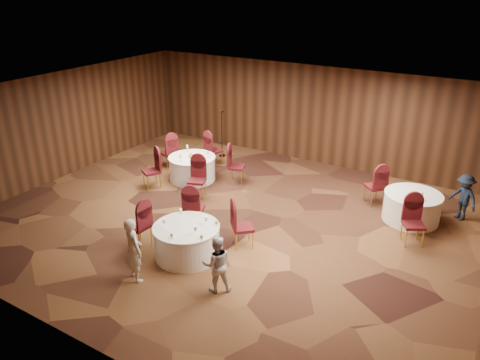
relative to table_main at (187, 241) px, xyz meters
The scene contains 15 objects.
ground 1.92m from the table_main, 92.45° to the left, with size 12.00×12.00×0.00m, color black.
room_shell 2.46m from the table_main, 92.45° to the left, with size 12.00×12.00×12.00m.
table_main is the anchor object (origin of this frame).
table_left 4.30m from the table_main, 124.96° to the left, with size 1.43×1.43×0.74m.
table_right 5.80m from the table_main, 47.89° to the left, with size 1.43×1.43×0.74m.
chairs_main 0.75m from the table_main, 117.59° to the left, with size 2.73×1.98×1.00m.
chairs_left 4.35m from the table_main, 124.35° to the left, with size 3.18×3.11×1.00m.
chairs_right 5.29m from the table_main, 48.80° to the left, with size 2.10×2.38×1.00m.
tabletop_main 0.50m from the table_main, 11.96° to the right, with size 1.08×1.09×0.22m.
tabletop_left 4.32m from the table_main, 124.91° to the left, with size 0.93×0.85×0.22m.
tabletop_right 5.80m from the table_main, 44.54° to the left, with size 0.08×0.08×0.22m.
mic_stand 6.37m from the table_main, 116.17° to the left, with size 0.24×0.24×1.59m.
woman_a 1.35m from the table_main, 106.61° to the right, with size 0.51×0.34×1.41m, color silver.
woman_b 1.45m from the table_main, 28.50° to the right, with size 0.59×0.46×1.21m, color silver.
man_c 7.08m from the table_main, 45.43° to the left, with size 0.79×0.46×1.23m, color #151E2F.
Camera 1 is at (5.72, -8.92, 5.77)m, focal length 35.00 mm.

